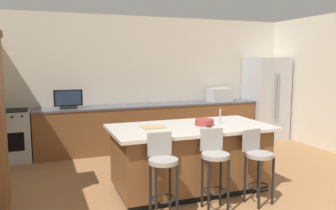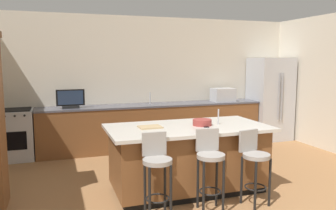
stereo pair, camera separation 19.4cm
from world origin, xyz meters
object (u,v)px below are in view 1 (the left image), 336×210
(refrigerator, at_px, (266,98))
(bar_stool_center, at_px, (214,162))
(cutting_board, at_px, (153,127))
(bar_stool_left, at_px, (162,168))
(range_oven, at_px, (10,136))
(microwave, at_px, (220,95))
(kitchen_island, at_px, (190,157))
(bar_stool_right, at_px, (257,160))
(fruit_bowl, at_px, (204,122))
(tv_monitor, at_px, (68,100))
(cell_phone, at_px, (208,126))

(refrigerator, xyz_separation_m, bar_stool_center, (-2.99, -3.03, -0.34))
(refrigerator, height_order, cutting_board, refrigerator)
(refrigerator, xyz_separation_m, bar_stool_left, (-3.67, -3.03, -0.34))
(range_oven, xyz_separation_m, bar_stool_left, (1.84, -3.10, 0.13))
(refrigerator, relative_size, microwave, 3.94)
(kitchen_island, xyz_separation_m, bar_stool_right, (0.62, -0.72, 0.09))
(microwave, distance_m, bar_stool_right, 3.38)
(bar_stool_left, distance_m, fruit_bowl, 1.18)
(microwave, bearing_deg, tv_monitor, -179.09)
(refrigerator, xyz_separation_m, cell_phone, (-2.78, -2.44, -0.02))
(range_oven, bearing_deg, microwave, 0.01)
(kitchen_island, height_order, microwave, microwave)
(microwave, relative_size, cutting_board, 1.56)
(kitchen_island, relative_size, tv_monitor, 4.25)
(cell_phone, bearing_deg, bar_stool_right, -44.05)
(kitchen_island, bearing_deg, range_oven, 136.24)
(tv_monitor, height_order, bar_stool_right, tv_monitor)
(range_oven, relative_size, bar_stool_right, 1.00)
(bar_stool_center, relative_size, cutting_board, 3.25)
(bar_stool_center, bearing_deg, tv_monitor, 123.38)
(fruit_bowl, bearing_deg, bar_stool_center, -106.66)
(bar_stool_left, bearing_deg, bar_stool_center, 2.73)
(tv_monitor, bearing_deg, cell_phone, -55.60)
(bar_stool_right, bearing_deg, bar_stool_center, 166.49)
(cutting_board, bearing_deg, kitchen_island, -7.50)
(kitchen_island, height_order, tv_monitor, tv_monitor)
(microwave, distance_m, fruit_bowl, 2.89)
(range_oven, xyz_separation_m, bar_stool_right, (3.12, -3.12, 0.09))
(bar_stool_left, xyz_separation_m, cell_phone, (0.89, 0.59, 0.32))
(range_oven, bearing_deg, kitchen_island, -43.76)
(range_oven, bearing_deg, tv_monitor, -2.78)
(refrigerator, distance_m, cutting_board, 4.19)
(range_oven, height_order, bar_stool_center, bar_stool_center)
(bar_stool_center, height_order, cutting_board, bar_stool_center)
(tv_monitor, bearing_deg, fruit_bowl, -54.60)
(kitchen_island, xyz_separation_m, microwave, (1.81, 2.40, 0.60))
(range_oven, xyz_separation_m, fruit_bowl, (2.72, -2.41, 0.49))
(microwave, xyz_separation_m, bar_stool_center, (-1.81, -3.10, -0.47))
(refrigerator, relative_size, bar_stool_left, 1.89)
(range_oven, xyz_separation_m, bar_stool_center, (2.51, -3.10, 0.13))
(microwave, bearing_deg, kitchen_island, -127.03)
(tv_monitor, distance_m, cell_phone, 2.98)
(range_oven, relative_size, bar_stool_center, 0.95)
(refrigerator, bearing_deg, bar_stool_center, -134.66)
(bar_stool_left, xyz_separation_m, cutting_board, (0.14, 0.77, 0.33))
(range_oven, bearing_deg, fruit_bowl, -41.55)
(microwave, relative_size, cell_phone, 3.20)
(bar_stool_right, height_order, fruit_bowl, fruit_bowl)
(kitchen_island, relative_size, bar_stool_right, 2.36)
(microwave, relative_size, tv_monitor, 0.91)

